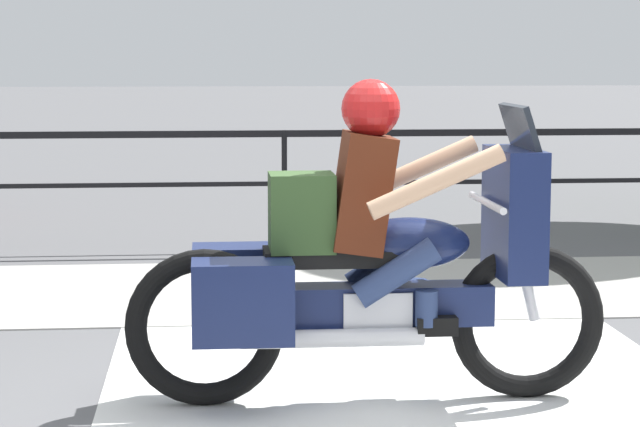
% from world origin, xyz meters
% --- Properties ---
extents(ground_plane, '(120.00, 120.00, 0.00)m').
position_xyz_m(ground_plane, '(0.00, 0.00, 0.00)').
color(ground_plane, '#565659').
extents(sidewalk_band, '(44.00, 2.40, 0.01)m').
position_xyz_m(sidewalk_band, '(0.00, 3.40, 0.01)').
color(sidewalk_band, '#A8A59E').
rests_on(sidewalk_band, ground).
extents(fence_railing, '(36.00, 0.05, 1.06)m').
position_xyz_m(fence_railing, '(0.00, 5.39, 0.83)').
color(fence_railing, black).
rests_on(fence_railing, ground).
extents(motorcycle, '(2.41, 0.76, 1.61)m').
position_xyz_m(motorcycle, '(0.09, 0.40, 0.72)').
color(motorcycle, black).
rests_on(motorcycle, ground).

